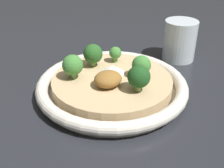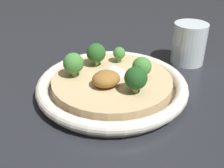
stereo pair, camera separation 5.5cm
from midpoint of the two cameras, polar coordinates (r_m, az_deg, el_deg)
ground_plane at (r=0.56m, az=2.81°, el=-1.88°), size 6.00×6.00×0.00m
risotto_bowl at (r=0.55m, az=2.85°, el=-0.35°), size 0.30×0.30×0.03m
cheese_sprinkle at (r=0.56m, az=3.06°, el=2.96°), size 0.05×0.05×0.02m
crispy_onion_garnish at (r=0.51m, az=1.89°, el=0.99°), size 0.05×0.05×0.03m
broccoli_back_right at (r=0.60m, az=4.12°, el=6.12°), size 0.03×0.03×0.03m
broccoli_right at (r=0.54m, az=9.01°, el=3.41°), size 0.04×0.04×0.04m
broccoli_back at (r=0.58m, az=-0.89°, el=6.15°), size 0.04×0.04×0.05m
broccoli_front at (r=0.49m, az=8.08°, el=1.04°), size 0.04×0.04×0.05m
broccoli_back_left at (r=0.54m, az=-4.97°, el=4.12°), size 0.04×0.04×0.05m
drinking_glass at (r=0.70m, az=17.59°, el=7.81°), size 0.08×0.08×0.10m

